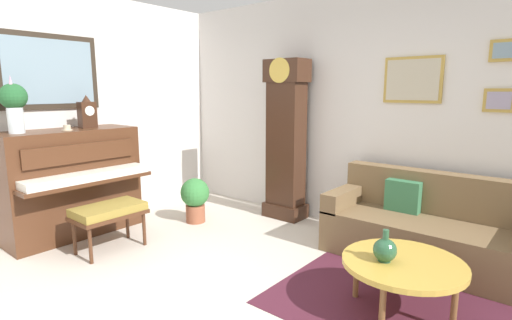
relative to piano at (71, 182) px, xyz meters
The scene contains 14 objects.
ground_plane 2.33m from the piano, ahead, with size 6.40×6.00×0.10m, color beige.
wall_left 0.88m from the piano, behind, with size 0.13×4.90×2.80m.
wall_back 3.34m from the piano, 46.15° to the left, with size 5.30×0.13×2.80m.
area_rug 3.74m from the piano, 13.82° to the left, with size 2.10×1.50×0.01m, color #4C1E2D.
piano is the anchor object (origin of this frame).
piano_bench 0.79m from the piano, ahead, with size 0.42×0.70×0.48m.
grandfather_clock 2.58m from the piano, 53.61° to the left, with size 0.52×0.34×2.03m.
couch 3.86m from the piano, 28.81° to the left, with size 1.90×0.80×0.84m.
coffee_table 3.59m from the piano, 12.27° to the left, with size 0.88×0.88×0.41m.
mantel_clock 0.81m from the piano, 89.47° to the left, with size 0.13×0.18×0.38m.
flower_vase 1.04m from the piano, 89.80° to the right, with size 0.26×0.26×0.58m.
teacup 0.63m from the piano, 22.75° to the right, with size 0.12×0.12×0.06m.
green_jug 3.47m from the piano, 11.12° to the left, with size 0.17×0.17×0.24m.
potted_plant 1.43m from the piano, 56.74° to the left, with size 0.36×0.36×0.56m.
Camera 1 is at (2.16, -1.93, 1.64)m, focal length 27.47 mm.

